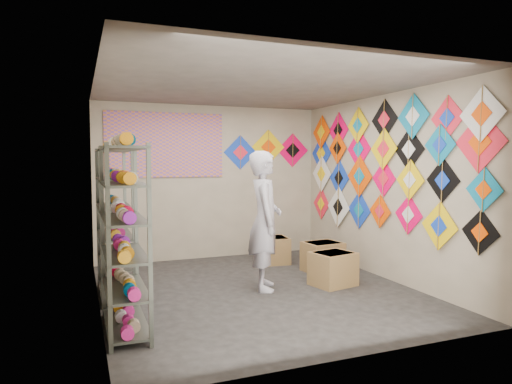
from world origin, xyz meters
name	(u,v)px	position (x,y,z in m)	size (l,w,h in m)	color
ground	(257,290)	(0.00, 0.00, 0.00)	(4.50, 4.50, 0.00)	black
room_walls	(257,168)	(0.00, 0.00, 1.64)	(4.50, 4.50, 4.50)	tan
shelf_rack_front	(124,239)	(-1.78, -0.85, 0.95)	(0.40, 1.10, 1.90)	#4C5147
shelf_rack_back	(115,222)	(-1.78, 0.45, 0.95)	(0.40, 1.10, 1.90)	#4C5147
string_spools	(119,221)	(-1.78, -0.20, 1.05)	(0.12, 2.36, 0.12)	#E02187
kite_wall_display	(379,165)	(1.98, 0.09, 1.67)	(0.05, 4.27, 2.05)	black
back_wall_kites	(268,150)	(1.09, 2.24, 1.93)	(1.68, 0.02, 0.74)	#133CC3
poster	(166,145)	(-0.80, 2.23, 2.00)	(2.00, 0.01, 1.10)	#7E4CA6
shopkeeper	(265,220)	(0.13, 0.04, 0.93)	(0.64, 0.79, 1.86)	beige
carton_a	(333,269)	(1.08, -0.15, 0.23)	(0.55, 0.46, 0.46)	#9B7343
carton_b	(323,257)	(1.34, 0.60, 0.23)	(0.56, 0.46, 0.46)	#9B7343
carton_c	(274,250)	(0.86, 1.43, 0.22)	(0.46, 0.50, 0.44)	#9B7343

